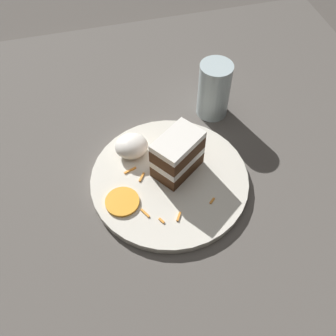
{
  "coord_description": "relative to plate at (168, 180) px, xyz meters",
  "views": [
    {
      "loc": [
        0.12,
        0.48,
        0.67
      ],
      "look_at": [
        0.0,
        0.05,
        0.08
      ],
      "focal_mm": 42.0,
      "sensor_mm": 36.0,
      "label": 1
    }
  ],
  "objects": [
    {
      "name": "plate",
      "position": [
        0.0,
        0.0,
        0.0
      ],
      "size": [
        0.31,
        0.31,
        0.02
      ],
      "primitive_type": "cylinder",
      "color": "silver",
      "rests_on": "dining_table"
    },
    {
      "name": "ground_plane",
      "position": [
        -0.0,
        -0.05,
        -0.04
      ],
      "size": [
        6.0,
        6.0,
        0.0
      ],
      "primitive_type": "plane",
      "color": "#4C4742",
      "rests_on": "ground"
    },
    {
      "name": "cake_slice",
      "position": [
        -0.02,
        -0.02,
        0.05
      ],
      "size": [
        0.11,
        0.1,
        0.09
      ],
      "rotation": [
        0.0,
        0.0,
        2.19
      ],
      "color": "#4C2D19",
      "rests_on": "plate"
    },
    {
      "name": "drinking_glass",
      "position": [
        -0.15,
        -0.17,
        0.05
      ],
      "size": [
        0.07,
        0.07,
        0.13
      ],
      "color": "silver",
      "rests_on": "dining_table"
    },
    {
      "name": "cream_dollop",
      "position": [
        0.06,
        -0.08,
        0.03
      ],
      "size": [
        0.07,
        0.06,
        0.04
      ],
      "primitive_type": "ellipsoid",
      "color": "white",
      "rests_on": "plate"
    },
    {
      "name": "carrot_shreds_scatter",
      "position": [
        0.03,
        0.04,
        0.01
      ],
      "size": [
        0.15,
        0.14,
        0.0
      ],
      "color": "orange",
      "rests_on": "plate"
    },
    {
      "name": "dining_table",
      "position": [
        -0.0,
        -0.05,
        -0.02
      ],
      "size": [
        1.15,
        1.03,
        0.03
      ],
      "primitive_type": "cube",
      "color": "#56514C",
      "rests_on": "ground"
    },
    {
      "name": "orange_garnish",
      "position": [
        0.1,
        0.03,
        0.01
      ],
      "size": [
        0.06,
        0.06,
        0.01
      ],
      "primitive_type": "cylinder",
      "color": "orange",
      "rests_on": "plate"
    }
  ]
}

